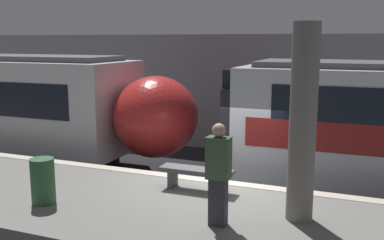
% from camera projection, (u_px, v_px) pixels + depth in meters
% --- Properties ---
extents(ground_plane, '(120.00, 120.00, 0.00)m').
position_uv_depth(ground_plane, '(215.00, 226.00, 9.98)').
color(ground_plane, black).
extents(platform, '(40.00, 3.73, 1.09)m').
position_uv_depth(platform, '(181.00, 237.00, 8.18)').
color(platform, slate).
rests_on(platform, ground).
extents(station_rear_barrier, '(50.00, 0.15, 4.28)m').
position_uv_depth(station_rear_barrier, '(279.00, 96.00, 15.83)').
color(station_rear_barrier, gray).
rests_on(station_rear_barrier, ground).
extents(support_pillar_near, '(0.45, 0.45, 3.29)m').
position_uv_depth(support_pillar_near, '(303.00, 124.00, 7.32)').
color(support_pillar_near, slate).
rests_on(support_pillar_near, platform).
extents(person_waiting, '(0.38, 0.24, 1.70)m').
position_uv_depth(person_waiting, '(218.00, 172.00, 7.21)').
color(person_waiting, '#2D2D38').
rests_on(person_waiting, platform).
extents(platform_bench, '(1.50, 0.40, 0.45)m').
position_uv_depth(platform_bench, '(196.00, 174.00, 9.02)').
color(platform_bench, '#4C4C51').
rests_on(platform_bench, platform).
extents(trash_bin, '(0.44, 0.44, 0.85)m').
position_uv_depth(trash_bin, '(43.00, 181.00, 8.29)').
color(trash_bin, '#2D5B38').
rests_on(trash_bin, platform).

